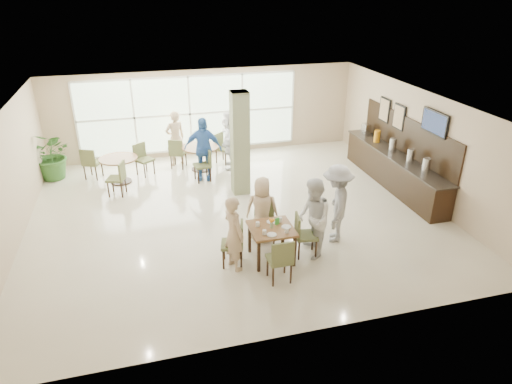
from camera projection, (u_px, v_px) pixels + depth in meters
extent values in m
plane|color=beige|center=(236.00, 213.00, 11.55)|extent=(10.00, 10.00, 0.00)
plane|color=white|center=(234.00, 104.00, 10.35)|extent=(10.00, 10.00, 0.00)
plane|color=#C4AC8D|center=(205.00, 113.00, 14.88)|extent=(10.00, 0.00, 10.00)
plane|color=#C4AC8D|center=(299.00, 264.00, 7.02)|extent=(10.00, 0.00, 10.00)
plane|color=#C4AC8D|center=(8.00, 183.00, 9.78)|extent=(0.00, 9.00, 9.00)
plane|color=#C4AC8D|center=(419.00, 143.00, 12.12)|extent=(0.00, 9.00, 9.00)
plane|color=silver|center=(190.00, 114.00, 14.74)|extent=(7.00, 0.00, 7.00)
cube|color=#707C56|center=(240.00, 144.00, 12.09)|extent=(0.45, 0.45, 2.80)
cube|color=brown|center=(272.00, 229.00, 9.35)|extent=(0.89, 0.89, 0.05)
cube|color=black|center=(259.00, 257.00, 9.10)|extent=(0.06, 0.06, 0.70)
cube|color=black|center=(294.00, 251.00, 9.27)|extent=(0.06, 0.06, 0.70)
cube|color=black|center=(249.00, 238.00, 9.75)|extent=(0.06, 0.06, 0.70)
cube|color=black|center=(283.00, 233.00, 9.93)|extent=(0.06, 0.06, 0.70)
cylinder|color=brown|center=(118.00, 158.00, 12.98)|extent=(1.08, 1.08, 0.04)
cylinder|color=black|center=(120.00, 171.00, 13.14)|extent=(0.10, 0.10, 0.71)
cylinder|color=black|center=(121.00, 181.00, 13.28)|extent=(0.60, 0.60, 0.03)
cylinder|color=brown|center=(200.00, 147.00, 13.86)|extent=(1.13, 1.13, 0.04)
cylinder|color=black|center=(201.00, 158.00, 14.02)|extent=(0.10, 0.10, 0.71)
cylinder|color=black|center=(201.00, 169.00, 14.17)|extent=(0.60, 0.60, 0.03)
cylinder|color=white|center=(280.00, 220.00, 9.55)|extent=(0.08, 0.08, 0.10)
cylinder|color=white|center=(287.00, 231.00, 9.14)|extent=(0.08, 0.08, 0.10)
cylinder|color=white|center=(258.00, 224.00, 9.37)|extent=(0.08, 0.08, 0.10)
cylinder|color=white|center=(264.00, 232.00, 9.07)|extent=(0.08, 0.08, 0.10)
cylinder|color=white|center=(272.00, 235.00, 9.07)|extent=(0.20, 0.20, 0.01)
cylinder|color=white|center=(271.00, 222.00, 9.55)|extent=(0.20, 0.20, 0.01)
cylinder|color=white|center=(286.00, 227.00, 9.36)|extent=(0.20, 0.20, 0.01)
cylinder|color=#99B27F|center=(272.00, 225.00, 9.32)|extent=(0.07, 0.07, 0.12)
sphere|color=orange|center=(273.00, 220.00, 9.28)|extent=(0.07, 0.07, 0.07)
sphere|color=orange|center=(271.00, 220.00, 9.29)|extent=(0.07, 0.07, 0.07)
sphere|color=orange|center=(271.00, 221.00, 9.24)|extent=(0.07, 0.07, 0.07)
cube|color=green|center=(277.00, 221.00, 9.43)|extent=(0.10, 0.05, 0.15)
cube|color=black|center=(393.00, 171.00, 12.88)|extent=(0.60, 4.60, 0.90)
cube|color=black|center=(396.00, 155.00, 12.68)|extent=(0.64, 4.70, 0.04)
cube|color=black|center=(408.00, 136.00, 12.53)|extent=(0.04, 4.60, 1.00)
cylinder|color=silver|center=(426.00, 166.00, 11.37)|extent=(0.20, 0.20, 0.40)
cylinder|color=silver|center=(411.00, 156.00, 11.98)|extent=(0.20, 0.20, 0.40)
cylinder|color=silver|center=(393.00, 145.00, 12.76)|extent=(0.20, 0.20, 0.40)
cylinder|color=orange|center=(377.00, 136.00, 13.56)|extent=(0.18, 0.18, 0.36)
cube|color=silver|center=(366.00, 129.00, 14.17)|extent=(0.18, 0.30, 0.36)
cube|color=black|center=(435.00, 123.00, 11.26)|extent=(0.06, 1.00, 0.58)
cube|color=#7F99CC|center=(434.00, 123.00, 11.25)|extent=(0.01, 0.92, 0.50)
cube|color=black|center=(399.00, 117.00, 12.79)|extent=(0.04, 0.55, 0.70)
cube|color=olive|center=(398.00, 117.00, 12.78)|extent=(0.01, 0.47, 0.62)
cube|color=black|center=(385.00, 110.00, 13.49)|extent=(0.04, 0.55, 0.70)
cube|color=olive|center=(384.00, 110.00, 13.48)|extent=(0.01, 0.47, 0.62)
imported|color=#326528|center=(53.00, 155.00, 13.22)|extent=(1.71, 1.71, 1.47)
imported|color=tan|center=(234.00, 233.00, 9.05)|extent=(0.55, 0.67, 1.59)
imported|color=tan|center=(262.00, 209.00, 10.08)|extent=(0.83, 0.64, 1.51)
imported|color=white|center=(313.00, 219.00, 9.43)|extent=(0.75, 0.91, 1.74)
imported|color=#9D9C9F|center=(336.00, 204.00, 10.00)|extent=(1.09, 1.33, 1.80)
imported|color=#3F74BE|center=(203.00, 149.00, 13.11)|extent=(1.23, 0.92, 1.86)
imported|color=white|center=(230.00, 140.00, 13.97)|extent=(1.03, 1.76, 1.78)
imported|color=tan|center=(175.00, 138.00, 14.16)|extent=(0.73, 0.59, 1.74)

